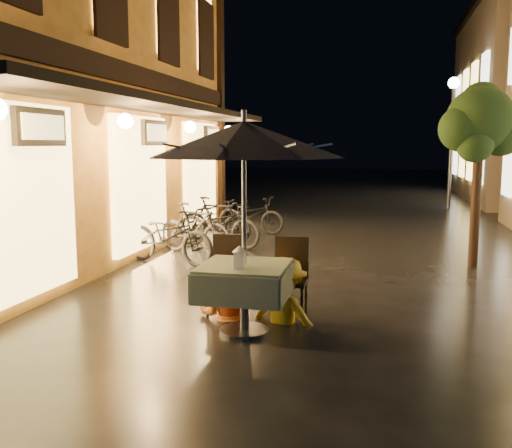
% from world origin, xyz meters
% --- Properties ---
extents(ground, '(90.00, 90.00, 0.00)m').
position_xyz_m(ground, '(0.00, 0.00, 0.00)').
color(ground, black).
rests_on(ground, ground).
extents(west_building, '(5.90, 11.40, 7.40)m').
position_xyz_m(west_building, '(-5.72, 4.00, 3.71)').
color(west_building, '#C77D32').
rests_on(west_building, ground).
extents(street_tree, '(1.43, 1.20, 3.15)m').
position_xyz_m(street_tree, '(2.41, 4.51, 2.42)').
color(street_tree, black).
rests_on(street_tree, ground).
extents(streetlamp_far, '(0.36, 0.36, 4.23)m').
position_xyz_m(streetlamp_far, '(3.00, 14.00, 2.92)').
color(streetlamp_far, '#59595E').
rests_on(streetlamp_far, ground).
extents(cafe_table, '(0.99, 0.99, 0.78)m').
position_xyz_m(cafe_table, '(-0.62, 0.36, 0.59)').
color(cafe_table, '#59595E').
rests_on(cafe_table, ground).
extents(patio_umbrella, '(2.17, 2.17, 2.46)m').
position_xyz_m(patio_umbrella, '(-0.62, 0.36, 2.15)').
color(patio_umbrella, '#59595E').
rests_on(patio_umbrella, ground).
extents(cafe_chair_left, '(0.42, 0.42, 0.97)m').
position_xyz_m(cafe_chair_left, '(-1.02, 1.09, 0.54)').
color(cafe_chair_left, black).
rests_on(cafe_chair_left, ground).
extents(cafe_chair_right, '(0.42, 0.42, 0.97)m').
position_xyz_m(cafe_chair_right, '(-0.22, 1.09, 0.54)').
color(cafe_chair_right, black).
rests_on(cafe_chair_right, ground).
extents(table_lantern, '(0.16, 0.16, 0.25)m').
position_xyz_m(table_lantern, '(-0.62, 0.15, 0.92)').
color(table_lantern, white).
rests_on(table_lantern, cafe_table).
extents(person_orange, '(0.76, 0.62, 1.46)m').
position_xyz_m(person_orange, '(-0.99, 0.92, 0.73)').
color(person_orange, orange).
rests_on(person_orange, ground).
extents(person_yellow, '(1.08, 0.80, 1.49)m').
position_xyz_m(person_yellow, '(-0.25, 0.89, 0.75)').
color(person_yellow, yellow).
rests_on(person_yellow, ground).
extents(bicycle_0, '(2.02, 1.22, 1.00)m').
position_xyz_m(bicycle_0, '(-2.80, 3.68, 0.50)').
color(bicycle_0, '#212228').
rests_on(bicycle_0, ground).
extents(bicycle_1, '(1.71, 0.93, 0.99)m').
position_xyz_m(bicycle_1, '(-2.65, 4.67, 0.50)').
color(bicycle_1, black).
rests_on(bicycle_1, ground).
extents(bicycle_2, '(1.95, 1.00, 0.98)m').
position_xyz_m(bicycle_2, '(-2.39, 5.41, 0.49)').
color(bicycle_2, black).
rests_on(bicycle_2, ground).
extents(bicycle_3, '(1.68, 0.67, 0.98)m').
position_xyz_m(bicycle_3, '(-2.64, 6.02, 0.49)').
color(bicycle_3, black).
rests_on(bicycle_3, ground).
extents(bicycle_4, '(1.74, 0.88, 0.87)m').
position_xyz_m(bicycle_4, '(-2.18, 7.43, 0.44)').
color(bicycle_4, black).
rests_on(bicycle_4, ground).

